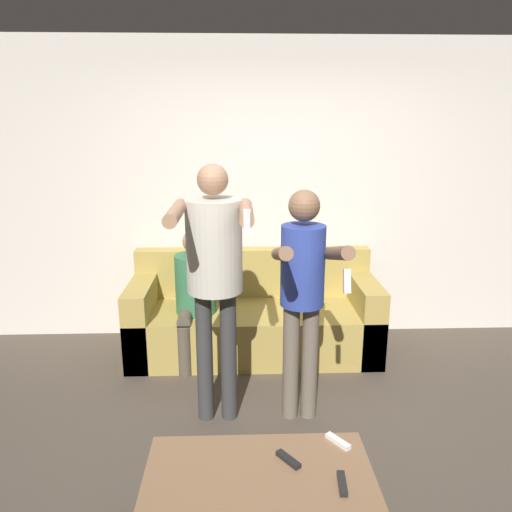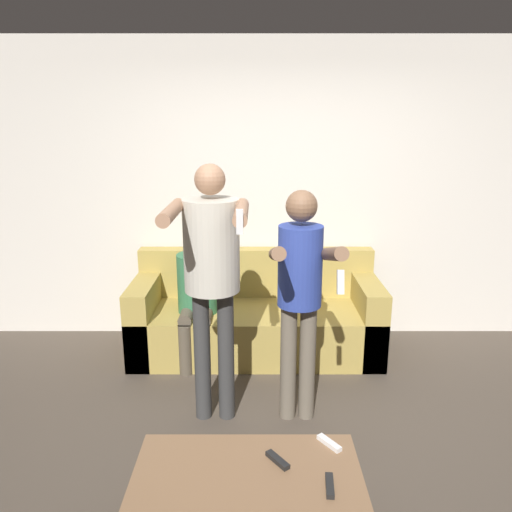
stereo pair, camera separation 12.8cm
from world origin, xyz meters
The scene contains 10 objects.
ground_plane centered at (0.00, 0.00, 0.00)m, with size 14.00×14.00×0.00m, color #4C4238.
wall_back centered at (0.00, 1.91, 1.35)m, with size 6.40×0.06×2.70m.
couch centered at (-0.23, 1.47, 0.29)m, with size 2.13×0.82×0.87m.
person_standing_left centered at (-0.51, 0.42, 1.12)m, with size 0.48×0.74×1.75m.
person_standing_right centered at (0.05, 0.41, 0.98)m, with size 0.41×0.74×1.59m.
person_seated centered at (-0.72, 1.30, 0.63)m, with size 0.34×0.55×1.13m.
coffee_table centered at (-0.27, -0.63, 0.35)m, with size 1.09×0.60×0.39m.
remote_near centered at (0.11, -0.73, 0.40)m, with size 0.05×0.15×0.02m.
remote_mid centered at (-0.12, -0.55, 0.40)m, with size 0.12×0.14×0.02m.
remote_far centered at (0.15, -0.42, 0.40)m, with size 0.12×0.14×0.02m.
Camera 2 is at (-0.23, -2.64, 2.01)m, focal length 35.00 mm.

